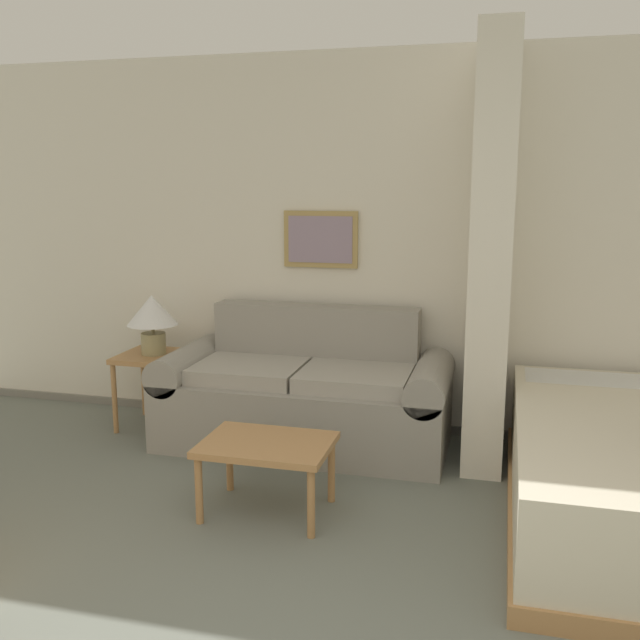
# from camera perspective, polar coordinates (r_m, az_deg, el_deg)

# --- Properties ---
(wall_back) EXTENTS (6.68, 0.16, 2.60)m
(wall_back) POSITION_cam_1_polar(r_m,az_deg,el_deg) (4.97, 5.06, 5.88)
(wall_back) COLOR silver
(wall_back) RESTS_ON ground_plane
(wall_partition_pillar) EXTENTS (0.24, 0.76, 2.60)m
(wall_partition_pillar) POSITION_cam_1_polar(r_m,az_deg,el_deg) (4.47, 13.58, 5.12)
(wall_partition_pillar) COLOR silver
(wall_partition_pillar) RESTS_ON ground_plane
(couch) EXTENTS (1.91, 0.84, 0.89)m
(couch) POSITION_cam_1_polar(r_m,az_deg,el_deg) (4.78, -1.19, -6.06)
(couch) COLOR gray
(couch) RESTS_ON ground_plane
(coffee_table) EXTENTS (0.68, 0.50, 0.40)m
(coffee_table) POSITION_cam_1_polar(r_m,az_deg,el_deg) (3.81, -4.27, -10.36)
(coffee_table) COLOR #B27F4C
(coffee_table) RESTS_ON ground_plane
(side_table) EXTENTS (0.48, 0.48, 0.53)m
(side_table) POSITION_cam_1_polar(r_m,az_deg,el_deg) (5.21, -13.10, -3.54)
(side_table) COLOR #B27F4C
(side_table) RESTS_ON ground_plane
(table_lamp) EXTENTS (0.36, 0.36, 0.42)m
(table_lamp) POSITION_cam_1_polar(r_m,az_deg,el_deg) (5.14, -13.27, 0.40)
(table_lamp) COLOR tan
(table_lamp) RESTS_ON side_table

